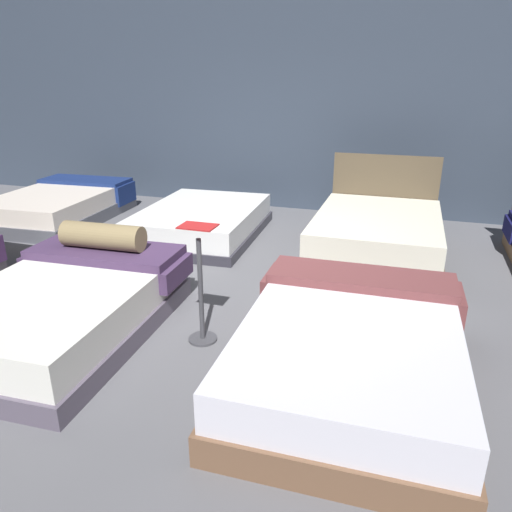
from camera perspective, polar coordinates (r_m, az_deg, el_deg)
ground_plane at (r=4.93m, az=-1.51°, el=-4.24°), size 18.00×18.00×0.02m
showroom_back_wall at (r=7.77m, az=7.06°, el=18.16°), size 18.00×0.06×3.50m
bed_1 at (r=4.38m, az=-21.73°, el=-5.39°), size 1.58×2.17×0.78m
bed_2 at (r=3.49m, az=11.07°, el=-11.20°), size 1.60×2.10×0.55m
bed_4 at (r=7.92m, az=-22.37°, el=5.62°), size 1.59×2.23×0.49m
bed_5 at (r=6.60m, az=-6.47°, el=4.07°), size 1.60×2.16×0.40m
bed_6 at (r=6.03m, az=14.21°, el=2.55°), size 1.52×2.10×1.08m
price_sign at (r=3.90m, az=-6.58°, el=-5.04°), size 0.28×0.24×1.00m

